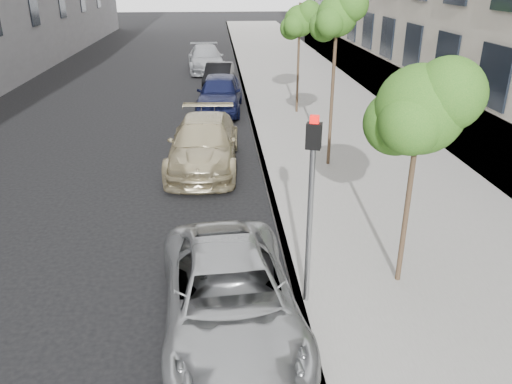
{
  "coord_description": "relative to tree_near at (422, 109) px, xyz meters",
  "views": [
    {
      "loc": [
        -0.2,
        -6.51,
        5.61
      ],
      "look_at": [
        0.53,
        2.85,
        1.5
      ],
      "focal_mm": 35.0,
      "sensor_mm": 36.0,
      "label": 1
    }
  ],
  "objects": [
    {
      "name": "sedan_rear",
      "position": [
        -4.08,
        24.0,
        -2.76
      ],
      "size": [
        2.46,
        5.37,
        1.52
      ],
      "primitive_type": "imported",
      "rotation": [
        0.0,
        0.0,
        0.06
      ],
      "color": "#A4A7AC",
      "rests_on": "ground"
    },
    {
      "name": "tree_near",
      "position": [
        0.0,
        0.0,
        0.0
      ],
      "size": [
        1.84,
        1.64,
        4.29
      ],
      "color": "#38281C",
      "rests_on": "sidewalk"
    },
    {
      "name": "sedan_black",
      "position": [
        -3.33,
        18.83,
        -2.88
      ],
      "size": [
        1.78,
        4.02,
        1.28
      ],
      "primitive_type": "imported",
      "rotation": [
        0.0,
        0.0,
        -0.11
      ],
      "color": "black",
      "rests_on": "ground"
    },
    {
      "name": "sidewalk",
      "position": [
        1.07,
        22.5,
        -3.45
      ],
      "size": [
        6.4,
        72.0,
        0.14
      ],
      "primitive_type": "cube",
      "color": "gray",
      "rests_on": "ground"
    },
    {
      "name": "sedan_blue",
      "position": [
        -3.33,
        13.95,
        -2.73
      ],
      "size": [
        2.25,
        4.81,
        1.59
      ],
      "primitive_type": "imported",
      "rotation": [
        0.0,
        0.0,
        -0.08
      ],
      "color": "#11163A",
      "rests_on": "ground"
    },
    {
      "name": "tree_far",
      "position": [
        -0.0,
        13.0,
        0.35
      ],
      "size": [
        1.62,
        1.42,
        4.53
      ],
      "color": "#38281C",
      "rests_on": "sidewalk"
    },
    {
      "name": "signal_pole",
      "position": [
        -1.93,
        -0.53,
        -1.24
      ],
      "size": [
        0.29,
        0.25,
        3.45
      ],
      "rotation": [
        0.0,
        0.0,
        -0.33
      ],
      "color": "#939699",
      "rests_on": "sidewalk"
    },
    {
      "name": "curb",
      "position": [
        -2.05,
        22.5,
        -3.45
      ],
      "size": [
        0.15,
        72.0,
        0.14
      ],
      "primitive_type": "cube",
      "color": "#9E9B93",
      "rests_on": "ground"
    },
    {
      "name": "suv",
      "position": [
        -3.9,
        6.96,
        -2.77
      ],
      "size": [
        2.37,
        5.27,
        1.5
      ],
      "primitive_type": "imported",
      "rotation": [
        0.0,
        0.0,
        -0.05
      ],
      "color": "tan",
      "rests_on": "ground"
    },
    {
      "name": "tree_mid",
      "position": [
        -0.0,
        6.5,
        1.0
      ],
      "size": [
        1.54,
        1.34,
        5.15
      ],
      "color": "#38281C",
      "rests_on": "sidewalk"
    },
    {
      "name": "ground",
      "position": [
        -3.23,
        -1.5,
        -3.52
      ],
      "size": [
        160.0,
        160.0,
        0.0
      ],
      "primitive_type": "plane",
      "color": "black",
      "rests_on": "ground"
    },
    {
      "name": "minivan",
      "position": [
        -3.33,
        -1.06,
        -2.86
      ],
      "size": [
        2.57,
        4.94,
        1.33
      ],
      "primitive_type": "imported",
      "rotation": [
        0.0,
        0.0,
        0.08
      ],
      "color": "#A1A4A6",
      "rests_on": "ground"
    }
  ]
}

